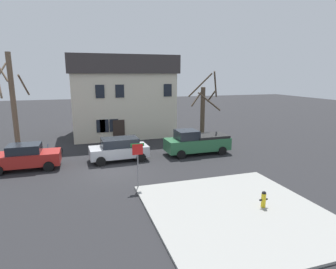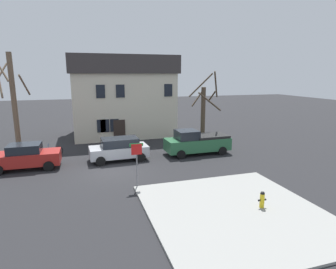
% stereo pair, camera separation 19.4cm
% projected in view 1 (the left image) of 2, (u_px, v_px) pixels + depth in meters
% --- Properties ---
extents(ground_plane, '(120.00, 120.00, 0.00)m').
position_uv_depth(ground_plane, '(115.00, 172.00, 18.80)').
color(ground_plane, '#262628').
extents(sidewalk_slab, '(8.02, 8.54, 0.12)m').
position_uv_depth(sidewalk_slab, '(237.00, 211.00, 13.24)').
color(sidewalk_slab, '#999993').
rests_on(sidewalk_slab, ground_plane).
extents(building_main, '(10.51, 7.40, 8.15)m').
position_uv_depth(building_main, '(121.00, 95.00, 29.90)').
color(building_main, beige).
rests_on(building_main, ground_plane).
extents(tree_bare_near, '(2.55, 2.74, 8.13)m').
position_uv_depth(tree_bare_near, '(12.00, 101.00, 21.94)').
color(tree_bare_near, brown).
rests_on(tree_bare_near, ground_plane).
extents(tree_bare_mid, '(2.66, 2.95, 6.61)m').
position_uv_depth(tree_bare_mid, '(204.00, 110.00, 26.08)').
color(tree_bare_mid, '#4C3D2D').
rests_on(tree_bare_mid, ground_plane).
extents(car_red_sedan, '(4.48, 2.11, 1.74)m').
position_uv_depth(car_red_sedan, '(25.00, 157.00, 19.12)').
color(car_red_sedan, '#AD231E').
rests_on(car_red_sedan, ground_plane).
extents(car_silver_wagon, '(4.33, 2.21, 1.70)m').
position_uv_depth(car_silver_wagon, '(119.00, 149.00, 21.14)').
color(car_silver_wagon, '#B7BABF').
rests_on(car_silver_wagon, ground_plane).
extents(pickup_truck_green, '(5.21, 2.20, 2.00)m').
position_uv_depth(pickup_truck_green, '(197.00, 142.00, 22.90)').
color(pickup_truck_green, '#2D6B42').
rests_on(pickup_truck_green, ground_plane).
extents(fire_hydrant, '(0.42, 0.22, 0.81)m').
position_uv_depth(fire_hydrant, '(264.00, 199.00, 13.47)').
color(fire_hydrant, gold).
rests_on(fire_hydrant, sidewalk_slab).
extents(street_sign_pole, '(0.76, 0.07, 2.60)m').
position_uv_depth(street_sign_pole, '(138.00, 157.00, 15.79)').
color(street_sign_pole, slate).
rests_on(street_sign_pole, ground_plane).
extents(bicycle_leaning, '(1.73, 0.35, 1.03)m').
position_uv_depth(bicycle_leaning, '(51.00, 152.00, 22.27)').
color(bicycle_leaning, black).
rests_on(bicycle_leaning, ground_plane).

